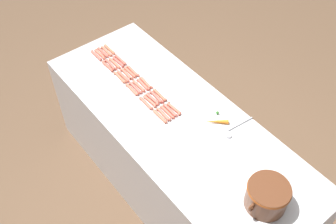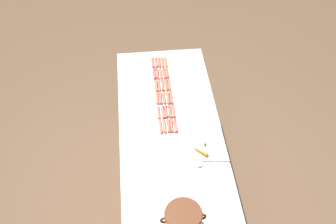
{
  "view_description": "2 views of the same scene",
  "coord_description": "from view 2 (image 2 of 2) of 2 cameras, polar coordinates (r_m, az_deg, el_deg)",
  "views": [
    {
      "loc": [
        1.18,
        1.39,
        2.99
      ],
      "look_at": [
        0.04,
        -0.04,
        0.93
      ],
      "focal_mm": 42.52,
      "sensor_mm": 36.0,
      "label": 1
    },
    {
      "loc": [
        0.25,
        2.2,
        3.44
      ],
      "look_at": [
        0.01,
        -0.2,
        0.92
      ],
      "focal_mm": 43.86,
      "sensor_mm": 36.0,
      "label": 2
    }
  ],
  "objects": [
    {
      "name": "hot_dog_26",
      "position": [
        3.8,
        -1.66,
        3.67
      ],
      "size": [
        0.03,
        0.15,
        0.02
      ],
      "color": "#C2684C",
      "rests_on": "griddle_counter"
    },
    {
      "name": "hot_dog_21",
      "position": [
        3.68,
        -1.03,
        1.93
      ],
      "size": [
        0.03,
        0.15,
        0.02
      ],
      "color": "#C25C4E",
      "rests_on": "griddle_counter"
    },
    {
      "name": "hot_dog_25",
      "position": [
        3.93,
        -1.92,
        5.32
      ],
      "size": [
        0.03,
        0.15,
        0.02
      ],
      "color": "#C75947",
      "rests_on": "griddle_counter"
    },
    {
      "name": "hot_dog_11",
      "position": [
        3.45,
        0.51,
        -1.89
      ],
      "size": [
        0.03,
        0.15,
        0.02
      ],
      "color": "#C65D4E",
      "rests_on": "griddle_counter"
    },
    {
      "name": "hot_dog_6",
      "position": [
        4.06,
        -0.77,
        6.9
      ],
      "size": [
        0.03,
        0.15,
        0.02
      ],
      "color": "#CD674C",
      "rests_on": "griddle_counter"
    },
    {
      "name": "hot_dog_23",
      "position": [
        3.45,
        -0.49,
        -1.99
      ],
      "size": [
        0.03,
        0.15,
        0.02
      ],
      "color": "#CB6551",
      "rests_on": "griddle_counter"
    },
    {
      "name": "carrot",
      "position": [
        3.29,
        4.3,
        -5.25
      ],
      "size": [
        0.15,
        0.14,
        0.03
      ],
      "color": "orange",
      "rests_on": "griddle_counter"
    },
    {
      "name": "hot_dog_12",
      "position": [
        4.06,
        -1.23,
        6.93
      ],
      "size": [
        0.02,
        0.15,
        0.02
      ],
      "color": "#C25949",
      "rests_on": "griddle_counter"
    },
    {
      "name": "hot_dog_2",
      "position": [
        3.81,
        0.16,
        3.78
      ],
      "size": [
        0.03,
        0.15,
        0.02
      ],
      "color": "#C8644F",
      "rests_on": "griddle_counter"
    },
    {
      "name": "hot_dog_17",
      "position": [
        3.45,
        0.07,
        -1.95
      ],
      "size": [
        0.03,
        0.15,
        0.02
      ],
      "color": "#C95E4A",
      "rests_on": "griddle_counter"
    },
    {
      "name": "hot_dog_14",
      "position": [
        3.8,
        -0.73,
        3.73
      ],
      "size": [
        0.03,
        0.15,
        0.02
      ],
      "color": "#C6654F",
      "rests_on": "griddle_counter"
    },
    {
      "name": "griddle_counter",
      "position": [
        3.73,
        0.41,
        -7.45
      ],
      "size": [
        0.86,
        2.26,
        0.86
      ],
      "color": "#BCBCC1",
      "rests_on": "ground_plane"
    },
    {
      "name": "hot_dog_5",
      "position": [
        3.45,
        1.05,
        -1.91
      ],
      "size": [
        0.03,
        0.15,
        0.02
      ],
      "color": "#C96049",
      "rests_on": "griddle_counter"
    },
    {
      "name": "hot_dog_20",
      "position": [
        3.8,
        -1.24,
        3.64
      ],
      "size": [
        0.02,
        0.15,
        0.02
      ],
      "color": "#C05D4A",
      "rests_on": "griddle_counter"
    },
    {
      "name": "hot_dog_8",
      "position": [
        3.81,
        -0.24,
        3.78
      ],
      "size": [
        0.02,
        0.15,
        0.02
      ],
      "color": "#C7614B",
      "rests_on": "griddle_counter"
    },
    {
      "name": "hot_dog_9",
      "position": [
        3.68,
        0.02,
        1.93
      ],
      "size": [
        0.03,
        0.15,
        0.02
      ],
      "color": "#C86150",
      "rests_on": "griddle_counter"
    },
    {
      "name": "hot_dog_15",
      "position": [
        3.68,
        -0.55,
        1.98
      ],
      "size": [
        0.02,
        0.15,
        0.02
      ],
      "color": "#C16049",
      "rests_on": "griddle_counter"
    },
    {
      "name": "hot_dog_3",
      "position": [
        3.68,
        0.43,
        2.0
      ],
      "size": [
        0.03,
        0.15,
        0.02
      ],
      "color": "#CE644D",
      "rests_on": "griddle_counter"
    },
    {
      "name": "hot_dog_4",
      "position": [
        3.57,
        0.78,
        0.12
      ],
      "size": [
        0.03,
        0.15,
        0.02
      ],
      "color": "#C26449",
      "rests_on": "griddle_counter"
    },
    {
      "name": "hot_dog_1",
      "position": [
        3.94,
        -0.1,
        5.46
      ],
      "size": [
        0.02,
        0.15,
        0.02
      ],
      "color": "#CC5D4C",
      "rests_on": "griddle_counter"
    },
    {
      "name": "hot_dog_29",
      "position": [
        3.44,
        -1.02,
        -2.04
      ],
      "size": [
        0.02,
        0.15,
        0.02
      ],
      "color": "#C2644A",
      "rests_on": "griddle_counter"
    },
    {
      "name": "hot_dog_16",
      "position": [
        3.56,
        -0.27,
        0.07
      ],
      "size": [
        0.03,
        0.15,
        0.02
      ],
      "color": "#C05F4F",
      "rests_on": "griddle_counter"
    },
    {
      "name": "serving_spoon",
      "position": [
        3.22,
        5.15,
        -7.05
      ],
      "size": [
        0.27,
        0.07,
        0.02
      ],
      "color": "#B7B7BC",
      "rests_on": "griddle_counter"
    },
    {
      "name": "hot_dog_0",
      "position": [
        4.06,
        -0.32,
        6.97
      ],
      "size": [
        0.02,
        0.15,
        0.02
      ],
      "color": "#C56848",
      "rests_on": "griddle_counter"
    },
    {
      "name": "hot_dog_27",
      "position": [
        3.68,
        -1.5,
        1.92
      ],
      "size": [
        0.03,
        0.15,
        0.02
      ],
      "color": "#CE654D",
      "rests_on": "griddle_counter"
    },
    {
      "name": "hot_dog_10",
      "position": [
        3.56,
        0.29,
        0.06
      ],
      "size": [
        0.03,
        0.15,
        0.02
      ],
      "color": "#C55C4E",
      "rests_on": "griddle_counter"
    },
    {
      "name": "ground_plane",
      "position": [
        4.09,
        0.38,
        -11.01
      ],
      "size": [
        20.0,
        20.0,
        0.0
      ],
      "primitive_type": "plane",
      "color": "brown"
    },
    {
      "name": "hot_dog_28",
      "position": [
        3.55,
        -1.29,
        -0.08
      ],
      "size": [
        0.03,
        0.15,
        0.02
      ],
      "color": "#C1624E",
      "rests_on": "griddle_counter"
    },
    {
      "name": "hot_dog_19",
      "position": [
        3.93,
        -1.48,
        5.35
      ],
      "size": [
        0.03,
        0.15,
        0.02
      ],
      "color": "#C05D4E",
      "rests_on": "griddle_counter"
    },
    {
      "name": "hot_dog_13",
      "position": [
        3.93,
        -0.99,
        5.34
      ],
      "size": [
        0.02,
        0.15,
        0.02
      ],
      "color": "#C6664D",
      "rests_on": "griddle_counter"
    },
    {
      "name": "hot_dog_22",
      "position": [
        3.56,
        -0.7,
        -0.03
      ],
      "size": [
        0.03,
        0.15,
        0.02
      ],
      "color": "#C6634E",
      "rests_on": "griddle_counter"
    },
    {
      "name": "hot_dog_7",
      "position": [
        3.93,
        -0.5,
        5.35
      ],
      "size": [
        0.03,
        0.15,
        0.02
      ],
      "color": "#CB5A4E",
      "rests_on": "griddle_counter"
    },
    {
      "name": "hot_dog_18",
      "position": [
        4.06,
        -1.66,
        6.88
      ],
      "size": [
        0.03,
        0.15,
        0.02
      ],
      "color": "#CD664E",
      "rests_on": "griddle_counter"
    },
    {
      "name": "hot_dog_24",
      "position": [
        4.06,
        -2.13,
        6.88
      ],
      "size": [
        0.03,
        0.15,
        0.02
      ],
      "color": "#C35B4B",
      "rests_on": "griddle_counter"
    },
    {
      "name": "bean_pot",
      "position": [
        2.84,
        2.13,
        -14.64
      ],
      "size": [
        0.32,
        0.26,
        0.18
      ],
      "color": "#562D19",
      "rests_on": "griddle_counter"
    }
  ]
}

